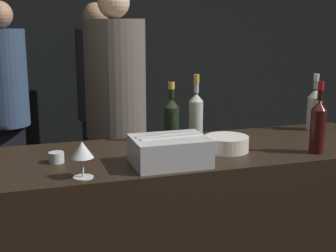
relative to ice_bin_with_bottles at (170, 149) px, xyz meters
name	(u,v)px	position (x,y,z in m)	size (l,w,h in m)	color
wall_back_chalkboard	(94,47)	(0.06, 2.46, 0.32)	(6.40, 0.06, 2.80)	black
bar_counter	(170,249)	(0.06, 0.19, -0.58)	(2.34, 0.68, 1.02)	black
ice_bin_with_bottles	(170,149)	(0.00, 0.00, 0.00)	(0.32, 0.25, 0.13)	#B7BABF
bowl_white	(226,143)	(0.33, 0.12, -0.03)	(0.21, 0.21, 0.07)	silver
wine_glass	(82,151)	(-0.39, -0.07, 0.04)	(0.09, 0.09, 0.15)	silver
candle_votive	(56,157)	(-0.47, 0.17, -0.05)	(0.07, 0.07, 0.05)	silver
red_wine_bottle_tall	(318,125)	(0.72, -0.03, 0.07)	(0.07, 0.07, 0.34)	#380F0F
white_wine_bottle	(314,108)	(1.00, 0.39, 0.06)	(0.08, 0.08, 0.32)	#9EA899
rose_wine_bottle	(196,115)	(0.25, 0.34, 0.07)	(0.07, 0.07, 0.35)	#B2B7AD
champagne_bottle	(171,118)	(0.13, 0.37, 0.06)	(0.08, 0.08, 0.32)	black
person_in_hoodie	(5,104)	(-0.73, 1.97, -0.09)	(0.36, 0.36, 1.78)	black
person_blond_tee	(116,111)	(0.01, 1.21, -0.05)	(0.41, 0.41, 1.85)	black
person_grey_polo	(98,98)	(0.01, 2.01, -0.08)	(0.34, 0.34, 1.78)	black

